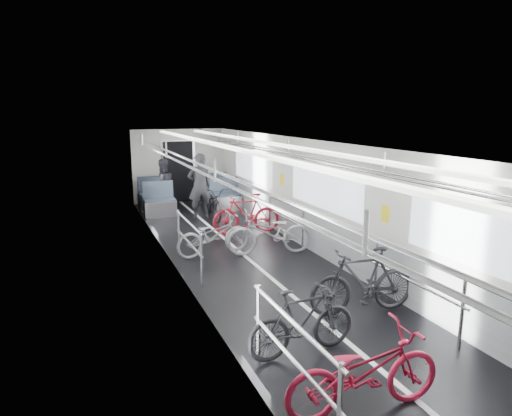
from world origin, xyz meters
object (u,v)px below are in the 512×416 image
Objects in this scene: bike_right_far at (246,214)px; person_standing at (200,186)px; bike_left_near at (364,371)px; bike_left_far at (213,235)px; bike_aisle at (213,202)px; person_seated at (163,186)px; bike_right_mid at (270,233)px; bike_left_mid at (302,321)px; bike_right_near at (363,281)px.

bike_right_far is 2.16m from person_standing.
bike_left_near is 1.04× the size of bike_left_far.
person_standing is (-0.35, 0.10, 0.47)m from bike_aisle.
person_standing reaches higher than bike_left_far.
bike_left_far is (0.05, 5.50, -0.02)m from bike_left_near.
person_seated reaches higher than bike_left_far.
bike_right_far is 1.05× the size of person_seated.
bike_right_far is (0.12, 1.73, 0.03)m from bike_right_mid.
bike_left_near reaches higher than bike_left_mid.
bike_left_mid is 4.29m from bike_left_far.
bike_left_far is at bearing -35.26° from bike_right_far.
person_seated is at bearing -1.32° from bike_left_mid.
bike_right_mid is at bearing 97.38° from person_standing.
person_seated reaches higher than bike_right_far.
bike_right_far is at bearing -51.39° from bike_left_far.
person_standing is at bearing 166.05° from bike_aisle.
bike_right_mid reaches higher than bike_left_near.
bike_left_near is 1.07× the size of person_seated.
person_standing is at bearing -161.32° from bike_right_mid.
bike_aisle is 0.60m from person_standing.
bike_left_mid is at bearing 7.09° from bike_left_near.
bike_left_mid is 1.58m from bike_right_near.
bike_right_mid is at bearing 94.11° from person_seated.
bike_left_mid is 0.93× the size of person_seated.
person_standing is (-0.52, 3.75, 0.45)m from bike_right_mid.
bike_left_near is at bearing -94.68° from bike_aisle.
person_seated is (-1.17, 1.31, 0.35)m from bike_aisle.
bike_aisle is at bearing -24.60° from bike_left_far.
person_seated is (-0.22, 4.56, 0.37)m from bike_left_far.
person_standing reaches higher than bike_left_mid.
bike_right_near is 6.94m from person_standing.
person_seated is (-0.10, 8.85, 0.35)m from bike_left_mid.
bike_right_far is at bearing -15.55° from bike_left_mid.
bike_aisle is (0.95, 3.25, 0.02)m from bike_left_far.
bike_right_near is (1.28, -3.55, 0.08)m from bike_left_far.
bike_left_far is 0.91× the size of bike_right_mid.
person_seated reaches higher than bike_left_near.
bike_aisle reaches higher than bike_left_near.
bike_right_far reaches higher than bike_left_near.
bike_right_near is at bearing 95.13° from person_standing.
bike_right_mid is 1.13× the size of person_seated.
bike_aisle is at bearing -10.04° from bike_left_mid.
bike_left_near reaches higher than bike_left_far.
bike_aisle is at bearing -166.59° from bike_right_mid.
bike_aisle is at bearing 120.79° from person_seated.
bike_aisle is 1.07× the size of person_seated.
bike_left_mid is 0.90× the size of bike_left_far.
bike_right_near reaches higher than bike_left_mid.
bike_right_near is 1.01× the size of bike_right_far.
bike_right_mid is 3.82m from person_standing.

